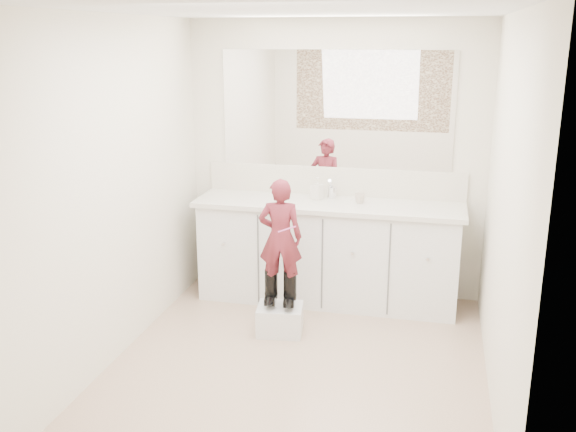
# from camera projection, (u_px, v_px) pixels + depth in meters

# --- Properties ---
(floor) EXTENTS (3.00, 3.00, 0.00)m
(floor) POSITION_uv_depth(u_px,v_px,m) (297.00, 366.00, 4.54)
(floor) COLOR #987963
(floor) RESTS_ON ground
(ceiling) EXTENTS (3.00, 3.00, 0.00)m
(ceiling) POSITION_uv_depth(u_px,v_px,m) (299.00, 10.00, 3.89)
(ceiling) COLOR white
(ceiling) RESTS_ON wall_back
(wall_back) EXTENTS (2.60, 0.00, 2.60)m
(wall_back) POSITION_uv_depth(u_px,v_px,m) (335.00, 160.00, 5.62)
(wall_back) COLOR beige
(wall_back) RESTS_ON floor
(wall_front) EXTENTS (2.60, 0.00, 2.60)m
(wall_front) POSITION_uv_depth(u_px,v_px,m) (224.00, 285.00, 2.81)
(wall_front) COLOR beige
(wall_front) RESTS_ON floor
(wall_left) EXTENTS (0.00, 3.00, 3.00)m
(wall_left) POSITION_uv_depth(u_px,v_px,m) (117.00, 191.00, 4.50)
(wall_left) COLOR beige
(wall_left) RESTS_ON floor
(wall_right) EXTENTS (0.00, 3.00, 3.00)m
(wall_right) POSITION_uv_depth(u_px,v_px,m) (505.00, 214.00, 3.92)
(wall_right) COLOR beige
(wall_right) RESTS_ON floor
(vanity_cabinet) EXTENTS (2.20, 0.55, 0.85)m
(vanity_cabinet) POSITION_uv_depth(u_px,v_px,m) (328.00, 254.00, 5.57)
(vanity_cabinet) COLOR silver
(vanity_cabinet) RESTS_ON floor
(countertop) EXTENTS (2.28, 0.58, 0.04)m
(countertop) POSITION_uv_depth(u_px,v_px,m) (328.00, 205.00, 5.43)
(countertop) COLOR beige
(countertop) RESTS_ON vanity_cabinet
(backsplash) EXTENTS (2.28, 0.03, 0.25)m
(backsplash) POSITION_uv_depth(u_px,v_px,m) (334.00, 181.00, 5.65)
(backsplash) COLOR beige
(backsplash) RESTS_ON countertop
(mirror) EXTENTS (2.00, 0.02, 1.00)m
(mirror) POSITION_uv_depth(u_px,v_px,m) (335.00, 110.00, 5.49)
(mirror) COLOR white
(mirror) RESTS_ON wall_back
(dot_panel) EXTENTS (2.00, 0.01, 1.20)m
(dot_panel) POSITION_uv_depth(u_px,v_px,m) (222.00, 185.00, 2.69)
(dot_panel) COLOR #472819
(dot_panel) RESTS_ON wall_front
(faucet) EXTENTS (0.08, 0.08, 0.10)m
(faucet) POSITION_uv_depth(u_px,v_px,m) (332.00, 192.00, 5.57)
(faucet) COLOR silver
(faucet) RESTS_ON countertop
(cup) EXTENTS (0.10, 0.10, 0.08)m
(cup) POSITION_uv_depth(u_px,v_px,m) (360.00, 198.00, 5.40)
(cup) COLOR #C0AE9A
(cup) RESTS_ON countertop
(soap_bottle) EXTENTS (0.12, 0.12, 0.19)m
(soap_bottle) POSITION_uv_depth(u_px,v_px,m) (317.00, 188.00, 5.52)
(soap_bottle) COLOR silver
(soap_bottle) RESTS_ON countertop
(step_stool) EXTENTS (0.38, 0.33, 0.22)m
(step_stool) POSITION_uv_depth(u_px,v_px,m) (280.00, 319.00, 5.02)
(step_stool) COLOR silver
(step_stool) RESTS_ON floor
(boot_left) EXTENTS (0.13, 0.21, 0.29)m
(boot_left) POSITION_uv_depth(u_px,v_px,m) (271.00, 287.00, 4.99)
(boot_left) COLOR black
(boot_left) RESTS_ON step_stool
(boot_right) EXTENTS (0.13, 0.21, 0.29)m
(boot_right) POSITION_uv_depth(u_px,v_px,m) (290.00, 289.00, 4.95)
(boot_right) COLOR black
(boot_right) RESTS_ON step_stool
(toddler) EXTENTS (0.36, 0.26, 0.91)m
(toddler) POSITION_uv_depth(u_px,v_px,m) (280.00, 237.00, 4.86)
(toddler) COLOR #A13139
(toddler) RESTS_ON step_stool
(toothbrush) EXTENTS (0.14, 0.03, 0.06)m
(toothbrush) POSITION_uv_depth(u_px,v_px,m) (287.00, 229.00, 4.74)
(toothbrush) COLOR #D9549F
(toothbrush) RESTS_ON toddler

